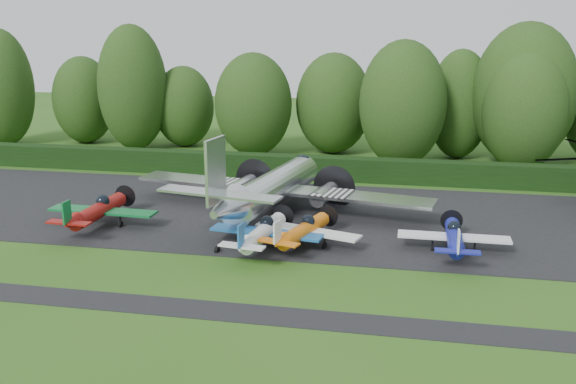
% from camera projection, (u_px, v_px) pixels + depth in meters
% --- Properties ---
extents(ground, '(160.00, 160.00, 0.00)m').
position_uv_depth(ground, '(279.00, 268.00, 35.91)').
color(ground, '#2A5618').
rests_on(ground, ground).
extents(apron, '(70.00, 18.00, 0.01)m').
position_uv_depth(apron, '(308.00, 216.00, 45.38)').
color(apron, black).
rests_on(apron, ground).
extents(taxiway_verge, '(70.00, 2.00, 0.00)m').
position_uv_depth(taxiway_verge, '(253.00, 314.00, 30.22)').
color(taxiway_verge, black).
rests_on(taxiway_verge, ground).
extents(hedgerow, '(90.00, 1.60, 2.00)m').
position_uv_depth(hedgerow, '(329.00, 179.00, 55.81)').
color(hedgerow, black).
rests_on(hedgerow, ground).
extents(transport_plane, '(22.41, 17.18, 7.18)m').
position_uv_depth(transport_plane, '(272.00, 188.00, 45.01)').
color(transport_plane, silver).
rests_on(transport_plane, ground).
extents(light_plane_red, '(7.47, 7.86, 2.87)m').
position_uv_depth(light_plane_red, '(99.00, 210.00, 42.61)').
color(light_plane_red, maroon).
rests_on(light_plane_red, ground).
extents(light_plane_white, '(7.00, 7.36, 2.69)m').
position_uv_depth(light_plane_white, '(263.00, 232.00, 38.49)').
color(light_plane_white, white).
rests_on(light_plane_white, ground).
extents(light_plane_orange, '(6.77, 7.12, 2.60)m').
position_uv_depth(light_plane_orange, '(304.00, 230.00, 38.96)').
color(light_plane_orange, orange).
rests_on(light_plane_orange, ground).
extents(light_plane_blue, '(6.59, 6.93, 2.53)m').
position_uv_depth(light_plane_blue, '(454.00, 237.00, 37.83)').
color(light_plane_blue, '#181C92').
rests_on(light_plane_blue, ground).
extents(tree_2, '(7.51, 7.51, 11.06)m').
position_uv_depth(tree_2, '(524.00, 111.00, 57.79)').
color(tree_2, black).
rests_on(tree_2, ground).
extents(tree_3, '(6.54, 6.54, 12.64)m').
position_uv_depth(tree_3, '(3.00, 87.00, 70.00)').
color(tree_3, black).
rests_on(tree_3, ground).
extents(tree_5, '(6.13, 6.13, 10.78)m').
position_uv_depth(tree_5, '(459.00, 104.00, 63.24)').
color(tree_5, black).
rests_on(tree_5, ground).
extents(tree_6, '(6.49, 6.49, 8.72)m').
position_uv_depth(tree_6, '(184.00, 107.00, 69.55)').
color(tree_6, black).
rests_on(tree_6, ground).
extents(tree_7, '(6.76, 6.76, 9.65)m').
position_uv_depth(tree_7, '(84.00, 100.00, 71.35)').
color(tree_7, black).
rests_on(tree_7, ground).
extents(tree_8, '(7.23, 7.23, 13.10)m').
position_uv_depth(tree_8, '(133.00, 88.00, 67.24)').
color(tree_8, black).
rests_on(tree_8, ground).
extents(tree_9, '(7.77, 7.77, 10.30)m').
position_uv_depth(tree_9, '(334.00, 104.00, 65.77)').
color(tree_9, black).
rests_on(tree_9, ground).
extents(tree_10, '(8.10, 8.10, 11.79)m').
position_uv_depth(tree_10, '(403.00, 104.00, 59.67)').
color(tree_10, black).
rests_on(tree_10, ground).
extents(tree_11, '(7.80, 7.80, 10.38)m').
position_uv_depth(tree_11, '(253.00, 105.00, 64.63)').
color(tree_11, black).
rests_on(tree_11, ground).
extents(tree_12, '(9.60, 9.60, 13.39)m').
position_uv_depth(tree_12, '(524.00, 95.00, 59.86)').
color(tree_12, black).
rests_on(tree_12, ground).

